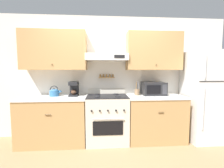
# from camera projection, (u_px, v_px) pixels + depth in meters

# --- Properties ---
(ground_plane) EXTENTS (16.00, 16.00, 0.00)m
(ground_plane) POSITION_uv_depth(u_px,v_px,m) (108.00, 149.00, 2.69)
(ground_plane) COLOR #937551
(wall_back) EXTENTS (5.20, 0.46, 2.55)m
(wall_back) POSITION_uv_depth(u_px,v_px,m) (105.00, 68.00, 3.18)
(wall_back) COLOR silver
(wall_back) RESTS_ON ground_plane
(counter_left) EXTENTS (1.27, 0.67, 0.90)m
(counter_left) POSITION_uv_depth(u_px,v_px,m) (54.00, 120.00, 2.92)
(counter_left) COLOR tan
(counter_left) RESTS_ON ground_plane
(counter_right) EXTENTS (1.13, 0.67, 0.90)m
(counter_right) POSITION_uv_depth(u_px,v_px,m) (154.00, 118.00, 3.06)
(counter_right) COLOR tan
(counter_right) RESTS_ON ground_plane
(stove_range) EXTENTS (0.80, 0.67, 1.02)m
(stove_range) POSITION_uv_depth(u_px,v_px,m) (107.00, 118.00, 2.98)
(stove_range) COLOR beige
(stove_range) RESTS_ON ground_plane
(refrigerator) EXTENTS (0.81, 0.73, 1.79)m
(refrigerator) POSITION_uv_depth(u_px,v_px,m) (206.00, 96.00, 3.05)
(refrigerator) COLOR white
(refrigerator) RESTS_ON ground_plane
(tea_kettle) EXTENTS (0.23, 0.18, 0.21)m
(tea_kettle) POSITION_uv_depth(u_px,v_px,m) (54.00, 92.00, 2.97)
(tea_kettle) COLOR teal
(tea_kettle) RESTS_ON counter_left
(coffee_maker) EXTENTS (0.17, 0.23, 0.29)m
(coffee_maker) POSITION_uv_depth(u_px,v_px,m) (74.00, 89.00, 3.02)
(coffee_maker) COLOR black
(coffee_maker) RESTS_ON counter_left
(microwave) EXTENTS (0.46, 0.36, 0.27)m
(microwave) POSITION_uv_depth(u_px,v_px,m) (153.00, 89.00, 3.13)
(microwave) COLOR #232326
(microwave) RESTS_ON counter_right
(utensil_crock) EXTENTS (0.10, 0.10, 0.28)m
(utensil_crock) POSITION_uv_depth(u_px,v_px,m) (137.00, 92.00, 3.09)
(utensil_crock) COLOR #8E7051
(utensil_crock) RESTS_ON counter_right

